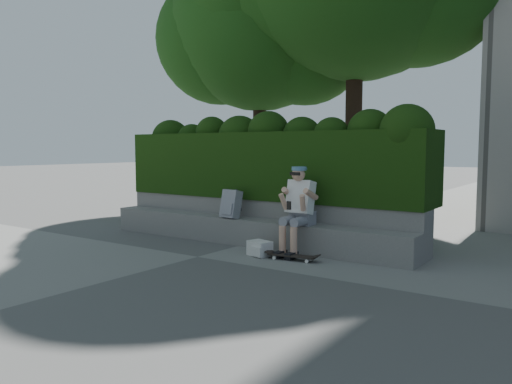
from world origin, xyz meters
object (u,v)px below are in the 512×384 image
Objects in this scene: person at (298,207)px; backpack_plaid at (231,204)px; skateboard at (292,256)px; backpack_ground at (260,248)px.

person is 1.40m from backpack_plaid.
person is at bearing 3.56° from backpack_plaid.
backpack_ground is at bearing 173.08° from skateboard.
skateboard is at bearing 16.57° from backpack_ground.
backpack_plaid is at bearing 176.67° from person.
backpack_plaid is at bearing 153.29° from skateboard.
backpack_plaid is (-1.55, 0.51, 0.63)m from skateboard.
skateboard is at bearing -11.45° from backpack_plaid.
skateboard is 2.14× the size of backpack_ground.
backpack_plaid reaches higher than skateboard.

